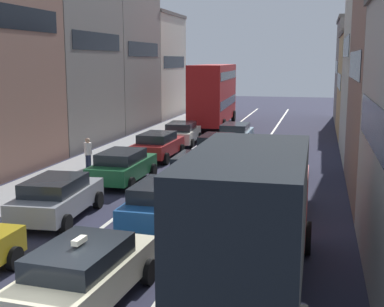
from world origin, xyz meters
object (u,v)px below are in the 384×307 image
(removalist_box_truck, at_px, (252,214))
(wagon_right_lane_far, at_px, (279,161))
(wagon_left_lane_second, at_px, (57,197))
(sedan_left_lane_third, at_px, (123,166))
(taxi_centre_lane_front, at_px, (84,273))
(sedan_centre_lane_second, at_px, (163,202))
(sedan_centre_lane_fifth, at_px, (235,134))
(pedestrian_near_kerb, at_px, (88,152))
(hatchback_centre_lane_third, at_px, (196,170))
(sedan_right_lane_behind_truck, at_px, (270,192))
(sedan_left_lane_fifth, at_px, (182,133))
(bus_mid_queue_primary, at_px, (214,92))
(coupe_centre_lane_fourth, at_px, (217,147))
(sedan_left_lane_fourth, at_px, (158,145))

(removalist_box_truck, height_order, wagon_right_lane_far, removalist_box_truck)
(wagon_left_lane_second, bearing_deg, sedan_left_lane_third, -6.31)
(taxi_centre_lane_front, relative_size, sedan_centre_lane_second, 1.02)
(sedan_centre_lane_fifth, bearing_deg, pedestrian_near_kerb, 146.56)
(hatchback_centre_lane_third, xyz_separation_m, sedan_centre_lane_fifth, (-0.08, 11.14, 0.00))
(sedan_right_lane_behind_truck, distance_m, wagon_right_lane_far, 5.87)
(sedan_left_lane_third, height_order, sedan_left_lane_fifth, same)
(sedan_centre_lane_second, distance_m, bus_mid_queue_primary, 26.36)
(wagon_right_lane_far, bearing_deg, sedan_right_lane_behind_truck, 177.37)
(hatchback_centre_lane_third, xyz_separation_m, coupe_centre_lane_fourth, (-0.24, 6.03, 0.00))
(sedan_centre_lane_fifth, xyz_separation_m, sedan_right_lane_behind_truck, (3.52, -14.14, 0.00))
(removalist_box_truck, xyz_separation_m, sedan_left_lane_fourth, (-7.23, 15.76, -1.18))
(hatchback_centre_lane_third, bearing_deg, wagon_left_lane_second, 145.88)
(wagon_left_lane_second, bearing_deg, hatchback_centre_lane_third, -37.37)
(sedan_centre_lane_second, distance_m, sedan_left_lane_third, 6.36)
(removalist_box_truck, distance_m, sedan_centre_lane_second, 5.88)
(removalist_box_truck, xyz_separation_m, sedan_left_lane_fifth, (-7.19, 20.72, -1.18))
(taxi_centre_lane_front, bearing_deg, sedan_centre_lane_second, 3.56)
(removalist_box_truck, relative_size, wagon_left_lane_second, 1.75)
(sedan_centre_lane_second, bearing_deg, coupe_centre_lane_fourth, 2.21)
(wagon_left_lane_second, xyz_separation_m, coupe_centre_lane_fourth, (3.40, 11.50, 0.00))
(sedan_left_lane_fourth, height_order, wagon_right_lane_far, same)
(sedan_centre_lane_second, height_order, sedan_right_lane_behind_truck, same)
(sedan_left_lane_fifth, bearing_deg, sedan_right_lane_behind_truck, -157.00)
(sedan_left_lane_fourth, relative_size, sedan_left_lane_fifth, 0.98)
(coupe_centre_lane_fourth, xyz_separation_m, pedestrian_near_kerb, (-5.77, -3.88, 0.15))
(wagon_left_lane_second, relative_size, wagon_right_lane_far, 1.00)
(taxi_centre_lane_front, bearing_deg, sedan_left_lane_fifth, 12.85)
(sedan_left_lane_fourth, bearing_deg, sedan_right_lane_behind_truck, -140.65)
(bus_mid_queue_primary, height_order, pedestrian_near_kerb, bus_mid_queue_primary)
(removalist_box_truck, distance_m, bus_mid_queue_primary, 31.41)
(sedan_centre_lane_fifth, relative_size, bus_mid_queue_primary, 0.41)
(sedan_left_lane_fourth, bearing_deg, wagon_right_lane_far, -112.99)
(hatchback_centre_lane_third, height_order, bus_mid_queue_primary, bus_mid_queue_primary)
(coupe_centre_lane_fourth, bearing_deg, sedan_left_lane_fourth, 92.00)
(wagon_left_lane_second, bearing_deg, sedan_centre_lane_fifth, -15.85)
(removalist_box_truck, relative_size, sedan_left_lane_fifth, 1.75)
(wagon_right_lane_far, bearing_deg, sedan_left_lane_fifth, 36.52)
(removalist_box_truck, xyz_separation_m, sedan_left_lane_third, (-7.03, 9.86, -1.18))
(coupe_centre_lane_fourth, relative_size, sedan_left_lane_fifth, 0.98)
(pedestrian_near_kerb, bearing_deg, sedan_left_lane_third, 77.84)
(removalist_box_truck, xyz_separation_m, taxi_centre_lane_front, (-3.53, -1.48, -1.18))
(taxi_centre_lane_front, relative_size, pedestrian_near_kerb, 2.65)
(sedan_right_lane_behind_truck, bearing_deg, wagon_right_lane_far, 4.07)
(wagon_right_lane_far, bearing_deg, bus_mid_queue_primary, 16.84)
(taxi_centre_lane_front, distance_m, hatchback_centre_lane_third, 11.26)
(coupe_centre_lane_fourth, distance_m, sedan_left_lane_fifth, 5.92)
(pedestrian_near_kerb, bearing_deg, wagon_right_lane_far, 120.46)
(removalist_box_truck, relative_size, sedan_centre_lane_second, 1.79)
(wagon_right_lane_far, bearing_deg, wagon_left_lane_second, 136.27)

